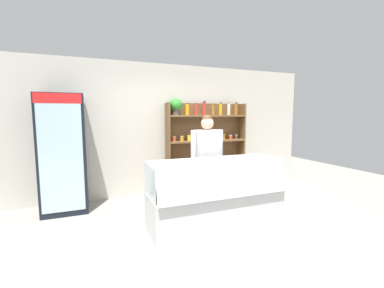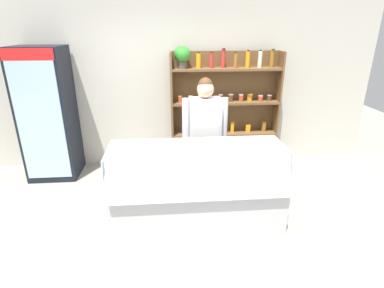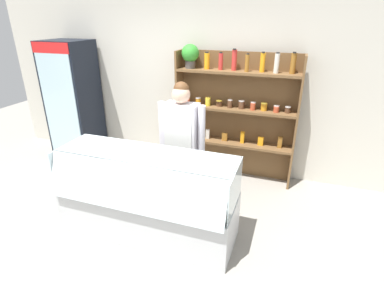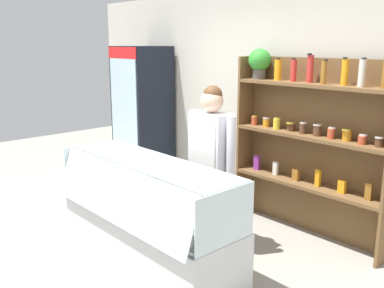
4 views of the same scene
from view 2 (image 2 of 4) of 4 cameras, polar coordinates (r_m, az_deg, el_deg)
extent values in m
plane|color=gray|center=(3.74, -2.26, -15.65)|extent=(12.00, 12.00, 0.00)
cube|color=beige|center=(5.10, -3.62, 11.13)|extent=(6.80, 0.10, 2.70)
cube|color=black|center=(5.10, -25.71, 5.06)|extent=(0.72, 0.65, 2.01)
cube|color=silver|center=(4.80, -27.00, 3.95)|extent=(0.64, 0.01, 1.81)
cube|color=red|center=(4.65, -28.93, 14.73)|extent=(0.68, 0.01, 0.16)
cylinder|color=purple|center=(5.15, -27.87, -2.88)|extent=(0.05, 0.05, 0.21)
cylinder|color=red|center=(5.09, -26.32, -2.87)|extent=(0.06, 0.06, 0.21)
cylinder|color=#3356B2|center=(5.04, -24.71, -3.00)|extent=(0.06, 0.06, 0.18)
cylinder|color=orange|center=(4.99, -23.10, -2.94)|extent=(0.05, 0.05, 0.18)
cylinder|color=#9E6623|center=(4.98, -28.90, 2.66)|extent=(0.05, 0.05, 0.19)
cylinder|color=orange|center=(4.92, -27.27, 2.56)|extent=(0.07, 0.07, 0.15)
cylinder|color=purple|center=(4.87, -25.65, 2.70)|extent=(0.06, 0.06, 0.16)
cylinder|color=#3356B2|center=(4.81, -24.02, 2.96)|extent=(0.05, 0.05, 0.19)
cylinder|color=orange|center=(4.85, -29.78, 8.85)|extent=(0.06, 0.06, 0.22)
cylinder|color=#9E6623|center=(4.77, -27.52, 8.73)|extent=(0.07, 0.07, 0.16)
cylinder|color=purple|center=(4.69, -25.31, 9.29)|extent=(0.05, 0.05, 0.22)
cube|color=brown|center=(5.13, 5.99, 6.57)|extent=(1.77, 0.02, 1.91)
cube|color=brown|center=(4.90, -3.83, 5.96)|extent=(0.03, 0.28, 1.91)
cube|color=brown|center=(5.23, 15.76, 6.18)|extent=(0.03, 0.28, 1.91)
cube|color=brown|center=(5.11, 6.11, 2.03)|extent=(1.71, 0.28, 0.04)
cube|color=brown|center=(4.96, 6.35, 7.86)|extent=(1.71, 0.28, 0.04)
cube|color=brown|center=(4.86, 6.61, 13.99)|extent=(1.71, 0.28, 0.04)
cylinder|color=#4C4742|center=(4.77, -1.85, 14.82)|extent=(0.15, 0.15, 0.10)
sphere|color=green|center=(4.75, -1.87, 16.74)|extent=(0.25, 0.25, 0.25)
cylinder|color=orange|center=(4.79, 1.22, 15.57)|extent=(0.08, 0.08, 0.22)
cylinder|color=black|center=(4.77, 1.25, 16.99)|extent=(0.05, 0.05, 0.02)
cylinder|color=red|center=(4.82, 3.69, 15.59)|extent=(0.06, 0.06, 0.23)
cylinder|color=black|center=(4.80, 3.75, 17.02)|extent=(0.04, 0.04, 0.02)
cylinder|color=red|center=(4.86, 5.95, 15.88)|extent=(0.07, 0.07, 0.28)
cylinder|color=black|center=(4.82, 6.08, 17.60)|extent=(0.05, 0.05, 0.02)
cylinder|color=#9E6623|center=(4.85, 8.30, 15.44)|extent=(0.06, 0.06, 0.22)
cylinder|color=black|center=(4.87, 8.31, 16.88)|extent=(0.04, 0.04, 0.02)
cylinder|color=orange|center=(4.94, 10.55, 15.57)|extent=(0.07, 0.07, 0.25)
cylinder|color=black|center=(4.91, 10.72, 17.09)|extent=(0.04, 0.04, 0.02)
cylinder|color=silver|center=(4.96, 12.82, 15.43)|extent=(0.07, 0.07, 0.25)
cylinder|color=black|center=(4.96, 12.90, 16.99)|extent=(0.04, 0.04, 0.02)
cylinder|color=#9E6623|center=(5.06, 15.00, 15.42)|extent=(0.07, 0.07, 0.26)
cylinder|color=black|center=(5.03, 15.24, 16.97)|extent=(0.05, 0.05, 0.02)
cylinder|color=#BF4C2D|center=(4.85, -2.25, 8.46)|extent=(0.07, 0.07, 0.10)
cylinder|color=gold|center=(4.84, -2.26, 9.10)|extent=(0.07, 0.07, 0.01)
cylinder|color=orange|center=(4.87, -0.29, 8.53)|extent=(0.08, 0.08, 0.09)
cylinder|color=silver|center=(4.85, -0.28, 9.13)|extent=(0.08, 0.08, 0.01)
cylinder|color=yellow|center=(4.86, 1.59, 8.63)|extent=(0.08, 0.08, 0.11)
cylinder|color=gold|center=(4.86, 1.58, 9.39)|extent=(0.08, 0.08, 0.01)
cylinder|color=brown|center=(4.92, 3.52, 8.56)|extent=(0.09, 0.09, 0.08)
cylinder|color=gold|center=(4.89, 3.56, 9.04)|extent=(0.09, 0.09, 0.01)
cylinder|color=brown|center=(4.92, 5.50, 8.64)|extent=(0.07, 0.07, 0.11)
cylinder|color=silver|center=(4.91, 5.51, 9.35)|extent=(0.07, 0.07, 0.01)
cylinder|color=brown|center=(4.96, 7.39, 8.68)|extent=(0.09, 0.09, 0.11)
cylinder|color=silver|center=(4.95, 7.43, 9.35)|extent=(0.09, 0.09, 0.01)
cylinder|color=#BF4C2D|center=(4.98, 9.33, 8.59)|extent=(0.07, 0.07, 0.10)
cylinder|color=silver|center=(4.99, 9.32, 9.28)|extent=(0.07, 0.07, 0.01)
cylinder|color=orange|center=(5.05, 10.93, 8.67)|extent=(0.09, 0.09, 0.10)
cylinder|color=gold|center=(5.02, 11.03, 9.26)|extent=(0.09, 0.09, 0.01)
cylinder|color=#BF4C2D|center=(5.07, 12.92, 8.44)|extent=(0.08, 0.08, 0.08)
cylinder|color=silver|center=(5.08, 12.91, 9.00)|extent=(0.08, 0.08, 0.01)
cylinder|color=brown|center=(5.14, 14.48, 8.47)|extent=(0.08, 0.08, 0.08)
cylinder|color=silver|center=(5.13, 14.55, 8.96)|extent=(0.08, 0.08, 0.01)
cube|color=purple|center=(4.99, -1.55, 2.95)|extent=(0.07, 0.04, 0.17)
cube|color=silver|center=(5.02, 1.56, 2.91)|extent=(0.06, 0.04, 0.15)
cube|color=#9E6623|center=(5.06, 4.63, 2.84)|extent=(0.08, 0.05, 0.12)
cube|color=orange|center=(5.10, 7.67, 3.20)|extent=(0.06, 0.04, 0.18)
cube|color=orange|center=(5.17, 10.60, 2.99)|extent=(0.08, 0.05, 0.13)
cube|color=#9E6623|center=(5.24, 13.50, 3.25)|extent=(0.06, 0.05, 0.17)
cube|color=silver|center=(3.67, 0.93, -11.15)|extent=(2.00, 0.67, 0.55)
cube|color=white|center=(3.52, 0.96, -7.10)|extent=(1.94, 0.61, 0.03)
cube|color=silver|center=(3.15, 1.56, -6.54)|extent=(1.96, 0.16, 0.47)
cube|color=silver|center=(3.39, 0.91, -0.28)|extent=(1.96, 0.51, 0.01)
cube|color=silver|center=(3.48, -15.54, -4.54)|extent=(0.01, 0.63, 0.45)
cube|color=silver|center=(3.66, 16.64, -3.35)|extent=(0.01, 0.63, 0.45)
cube|color=beige|center=(3.60, -12.43, -6.28)|extent=(0.17, 0.15, 0.05)
cube|color=white|center=(3.42, -12.83, -7.86)|extent=(0.05, 0.03, 0.02)
cube|color=beige|center=(3.57, -8.67, -6.21)|extent=(0.17, 0.14, 0.05)
cube|color=white|center=(3.39, -8.86, -7.79)|extent=(0.05, 0.03, 0.02)
cube|color=beige|center=(3.56, -4.87, -6.08)|extent=(0.16, 0.11, 0.06)
cube|color=white|center=(3.38, -4.84, -7.69)|extent=(0.05, 0.03, 0.02)
cube|color=tan|center=(3.57, -1.06, -6.02)|extent=(0.16, 0.12, 0.05)
cube|color=white|center=(3.39, -0.83, -7.56)|extent=(0.05, 0.03, 0.02)
cube|color=beige|center=(3.59, 2.71, -5.81)|extent=(0.16, 0.13, 0.06)
cube|color=white|center=(3.41, 3.15, -7.38)|extent=(0.05, 0.03, 0.02)
cube|color=tan|center=(3.63, 6.42, -5.71)|extent=(0.17, 0.12, 0.04)
cube|color=white|center=(3.45, 7.06, -7.18)|extent=(0.05, 0.03, 0.02)
cube|color=tan|center=(3.68, 10.03, -5.53)|extent=(0.17, 0.14, 0.04)
cube|color=white|center=(3.50, 10.86, -6.95)|extent=(0.05, 0.03, 0.02)
cube|color=tan|center=(3.74, 13.54, -5.31)|extent=(0.16, 0.13, 0.04)
cube|color=white|center=(3.57, 14.52, -6.69)|extent=(0.05, 0.03, 0.02)
cylinder|color=tan|center=(3.42, -12.80, -7.12)|extent=(0.16, 0.15, 0.13)
cylinder|color=#C1706B|center=(3.40, -9.10, -7.10)|extent=(0.19, 0.15, 0.12)
cylinder|color=white|center=(3.48, 9.37, -5.63)|extent=(0.07, 0.07, 0.20)
cylinder|color=white|center=(3.51, 10.96, -5.52)|extent=(0.07, 0.07, 0.20)
cylinder|color=#383D51|center=(4.20, 1.09, -5.00)|extent=(0.13, 0.13, 0.77)
cylinder|color=#383D51|center=(4.22, 3.54, -4.90)|extent=(0.13, 0.13, 0.77)
cube|color=white|center=(3.95, 2.47, 4.22)|extent=(0.41, 0.24, 0.64)
cube|color=white|center=(3.95, 2.62, -1.03)|extent=(0.35, 0.01, 1.19)
cylinder|color=white|center=(3.92, -1.24, 4.57)|extent=(0.09, 0.09, 0.57)
cylinder|color=white|center=(3.98, 6.14, 4.73)|extent=(0.09, 0.09, 0.57)
sphere|color=#D8AD8E|center=(3.85, 2.58, 10.38)|extent=(0.22, 0.22, 0.22)
sphere|color=brown|center=(3.85, 2.57, 11.20)|extent=(0.18, 0.18, 0.18)
camera|label=1|loc=(1.53, -94.72, -25.84)|focal=24.00mm
camera|label=3|loc=(1.84, 70.44, 11.34)|focal=28.00mm
camera|label=4|loc=(3.47, 70.42, 4.17)|focal=40.00mm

